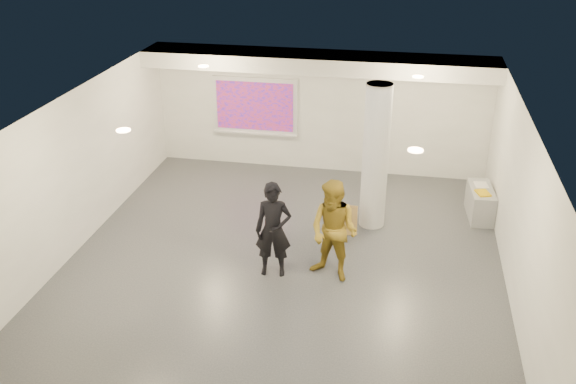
% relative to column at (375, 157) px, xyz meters
% --- Properties ---
extents(floor, '(8.00, 9.00, 0.01)m').
position_rel_column_xyz_m(floor, '(-1.50, -1.80, -1.50)').
color(floor, '#33353B').
rests_on(floor, ground).
extents(ceiling, '(8.00, 9.00, 0.01)m').
position_rel_column_xyz_m(ceiling, '(-1.50, -1.80, 1.50)').
color(ceiling, silver).
rests_on(ceiling, floor).
extents(wall_back, '(8.00, 0.01, 3.00)m').
position_rel_column_xyz_m(wall_back, '(-1.50, 2.70, 0.00)').
color(wall_back, silver).
rests_on(wall_back, floor).
extents(wall_front, '(8.00, 0.01, 3.00)m').
position_rel_column_xyz_m(wall_front, '(-1.50, -6.30, 0.00)').
color(wall_front, silver).
rests_on(wall_front, floor).
extents(wall_left, '(0.01, 9.00, 3.00)m').
position_rel_column_xyz_m(wall_left, '(-5.50, -1.80, 0.00)').
color(wall_left, silver).
rests_on(wall_left, floor).
extents(wall_right, '(0.01, 9.00, 3.00)m').
position_rel_column_xyz_m(wall_right, '(2.50, -1.80, 0.00)').
color(wall_right, silver).
rests_on(wall_right, floor).
extents(soffit_band, '(8.00, 1.10, 0.36)m').
position_rel_column_xyz_m(soffit_band, '(-1.50, 2.15, 1.32)').
color(soffit_band, silver).
rests_on(soffit_band, ceiling).
extents(downlight_nw, '(0.22, 0.22, 0.02)m').
position_rel_column_xyz_m(downlight_nw, '(-3.70, 0.70, 1.48)').
color(downlight_nw, '#E6B27F').
rests_on(downlight_nw, ceiling).
extents(downlight_ne, '(0.22, 0.22, 0.02)m').
position_rel_column_xyz_m(downlight_ne, '(0.70, 0.70, 1.48)').
color(downlight_ne, '#E6B27F').
rests_on(downlight_ne, ceiling).
extents(downlight_sw, '(0.22, 0.22, 0.02)m').
position_rel_column_xyz_m(downlight_sw, '(-3.70, -3.30, 1.48)').
color(downlight_sw, '#E6B27F').
rests_on(downlight_sw, ceiling).
extents(downlight_se, '(0.22, 0.22, 0.02)m').
position_rel_column_xyz_m(downlight_se, '(0.70, -3.30, 1.48)').
color(downlight_se, '#E6B27F').
rests_on(downlight_se, ceiling).
extents(column, '(0.52, 0.52, 3.00)m').
position_rel_column_xyz_m(column, '(0.00, 0.00, 0.00)').
color(column, silver).
rests_on(column, floor).
extents(projection_screen, '(2.10, 0.13, 1.42)m').
position_rel_column_xyz_m(projection_screen, '(-3.10, 2.65, 0.03)').
color(projection_screen, silver).
rests_on(projection_screen, wall_back).
extents(credenza, '(0.55, 1.15, 0.65)m').
position_rel_column_xyz_m(credenza, '(2.22, 0.77, -1.18)').
color(credenza, gray).
rests_on(credenza, floor).
extents(papers_stack, '(0.31, 0.37, 0.02)m').
position_rel_column_xyz_m(papers_stack, '(2.21, 0.93, -0.84)').
color(papers_stack, silver).
rests_on(papers_stack, credenza).
extents(postit_pad, '(0.34, 0.39, 0.03)m').
position_rel_column_xyz_m(postit_pad, '(2.21, 0.53, -0.83)').
color(postit_pad, '#DDAC0A').
rests_on(postit_pad, credenza).
extents(cardboard_back, '(0.56, 0.23, 0.59)m').
position_rel_column_xyz_m(cardboard_back, '(-0.54, -0.44, -1.21)').
color(cardboard_back, olive).
rests_on(cardboard_back, floor).
extents(cardboard_front, '(0.55, 0.26, 0.58)m').
position_rel_column_xyz_m(cardboard_front, '(-0.52, -0.53, -1.21)').
color(cardboard_front, olive).
rests_on(cardboard_front, floor).
extents(woman, '(0.69, 0.50, 1.77)m').
position_rel_column_xyz_m(woman, '(-1.60, -2.23, -0.62)').
color(woman, black).
rests_on(woman, floor).
extents(man, '(1.11, 1.00, 1.87)m').
position_rel_column_xyz_m(man, '(-0.54, -2.16, -0.57)').
color(man, olive).
rests_on(man, floor).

